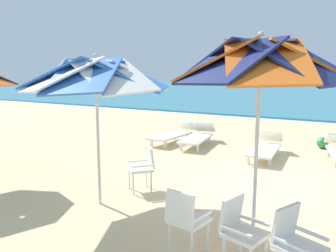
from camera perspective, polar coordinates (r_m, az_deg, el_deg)
ground_plane at (r=7.38m, az=14.97°, el=-9.64°), size 80.00×80.00×0.00m
surf_foam at (r=16.73m, az=23.45°, el=0.44°), size 80.00×0.70×0.01m
beach_umbrella_0 at (r=4.59m, az=14.77°, el=9.78°), size 2.33×2.33×2.82m
plastic_chair_0 at (r=4.58m, az=2.91°, el=-14.68°), size 0.51×0.54×0.87m
plastic_chair_1 at (r=4.26m, az=20.02°, el=-17.17°), size 0.60×0.58×0.87m
plastic_chair_2 at (r=4.39m, az=11.73°, el=-15.99°), size 0.56×0.54×0.87m
beach_umbrella_1 at (r=6.01m, az=-11.65°, el=7.99°), size 2.53×2.53×2.61m
plastic_chair_3 at (r=6.85m, az=-4.04°, el=-6.48°), size 0.63×0.63×0.87m
sun_lounger_1 at (r=9.73m, az=15.60°, el=-3.37°), size 0.78×2.19×0.62m
sun_lounger_2 at (r=10.90m, az=4.85°, el=-1.71°), size 0.92×2.21×0.62m
sun_lounger_3 at (r=11.30m, az=0.91°, el=-1.29°), size 0.79×2.19×0.62m
beach_ball at (r=11.44m, az=23.88°, el=-2.54°), size 0.33×0.33×0.33m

